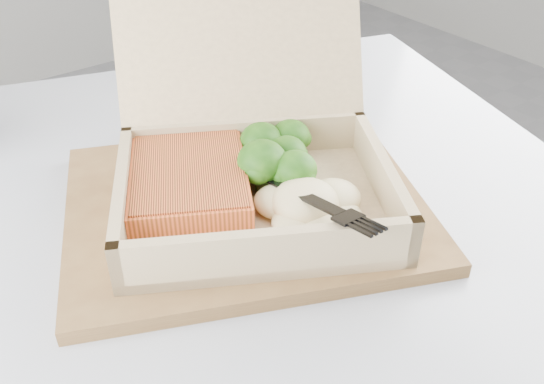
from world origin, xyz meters
TOP-DOWN VIEW (x-y plane):
  - cafe_table at (-0.17, -0.04)m, footprint 0.95×0.95m
  - serving_tray at (-0.15, -0.05)m, footprint 0.41×0.38m
  - takeout_container at (-0.13, -0.03)m, footprint 0.35×0.36m
  - salmon_fillet at (-0.20, -0.02)m, footprint 0.16×0.17m
  - broccoli_pile at (-0.10, -0.05)m, footprint 0.11×0.11m
  - mashed_potatoes at (-0.13, -0.11)m, footprint 0.10×0.08m
  - plastic_fork at (-0.14, -0.10)m, footprint 0.02×0.15m
  - receipt at (-0.10, 0.14)m, footprint 0.09×0.14m

SIDE VIEW (x-z plane):
  - cafe_table at x=-0.17m, z-range 0.17..0.89m
  - receipt at x=-0.10m, z-range 0.71..0.71m
  - serving_tray at x=-0.15m, z-range 0.71..0.73m
  - salmon_fillet at x=-0.20m, z-range 0.74..0.77m
  - mashed_potatoes at x=-0.13m, z-range 0.74..0.77m
  - broccoli_pile at x=-0.10m, z-range 0.74..0.78m
  - plastic_fork at x=-0.14m, z-range 0.75..0.78m
  - takeout_container at x=-0.13m, z-range 0.67..0.89m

